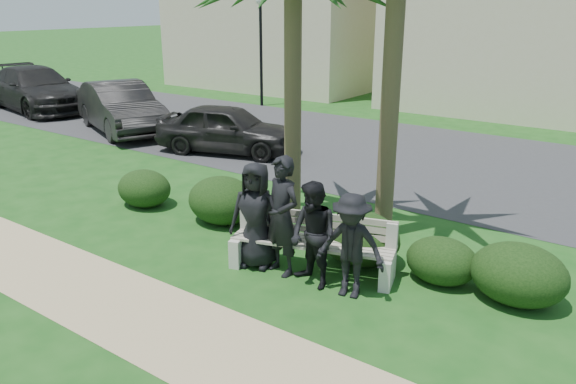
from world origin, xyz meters
name	(u,v)px	position (x,y,z in m)	size (l,w,h in m)	color
ground	(238,269)	(0.00, 0.00, 0.00)	(160.00, 160.00, 0.00)	#184B15
footpath	(150,318)	(0.00, -1.80, 0.00)	(30.00, 1.60, 0.01)	tan
asphalt_street	(433,160)	(0.00, 8.00, 0.00)	(160.00, 8.00, 0.01)	#2D2D30
stucco_bldg_left	(288,10)	(-12.00, 18.00, 3.66)	(10.40, 8.40, 7.30)	beige
stucco_bldg_right	(514,12)	(-1.00, 18.00, 3.66)	(8.40, 8.40, 7.30)	beige
street_lamp	(261,31)	(-9.00, 12.00, 2.94)	(0.36, 0.36, 4.29)	black
park_bench	(313,248)	(1.00, 0.62, 0.40)	(2.71, 1.29, 0.89)	#AEA592
man_a	(256,215)	(0.15, 0.29, 0.85)	(0.83, 0.54, 1.71)	black
man_b	(282,216)	(0.62, 0.33, 0.94)	(0.68, 0.45, 1.87)	black
man_c	(314,235)	(1.24, 0.26, 0.80)	(0.78, 0.60, 1.60)	black
man_d	(351,246)	(1.84, 0.31, 0.77)	(1.00, 0.57, 1.54)	black
hedge_a	(144,187)	(-3.52, 1.15, 0.39)	(1.19, 0.98, 0.77)	black
hedge_b	(222,199)	(-1.58, 1.40, 0.46)	(1.40, 1.15, 0.91)	black
hedge_c	(265,221)	(-0.44, 1.28, 0.31)	(0.94, 0.78, 0.61)	black
hedge_d	(360,236)	(1.41, 1.38, 0.44)	(1.34, 1.10, 0.87)	black
hedge_e	(361,238)	(1.37, 1.50, 0.35)	(1.08, 0.89, 0.71)	black
hedge_f	(519,273)	(3.83, 1.55, 0.43)	(1.33, 1.10, 0.87)	black
hedge_extra	(442,259)	(2.74, 1.50, 0.35)	(1.08, 0.89, 0.71)	black
car_a	(227,129)	(-5.02, 5.43, 0.68)	(1.60, 3.99, 1.36)	black
car_b	(121,108)	(-9.61, 5.44, 0.80)	(1.68, 4.83, 1.59)	black
car_c	(36,89)	(-15.47, 6.04, 0.83)	(2.32, 5.72, 1.66)	black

